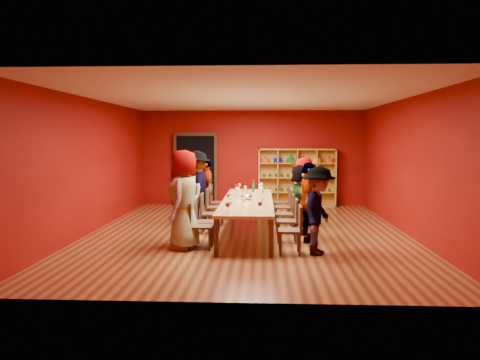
# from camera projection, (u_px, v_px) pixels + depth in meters

# --- Properties ---
(room_shell) EXTENTS (7.10, 9.10, 3.04)m
(room_shell) POSITION_uv_depth(u_px,v_px,m) (248.00, 166.00, 10.35)
(room_shell) COLOR brown
(room_shell) RESTS_ON ground
(tasting_table) EXTENTS (1.10, 4.50, 0.75)m
(tasting_table) POSITION_uv_depth(u_px,v_px,m) (248.00, 202.00, 10.42)
(tasting_table) COLOR #B28A4A
(tasting_table) RESTS_ON ground
(doorway) EXTENTS (1.40, 0.17, 2.30)m
(doorway) POSITION_uv_depth(u_px,v_px,m) (196.00, 170.00, 14.88)
(doorway) COLOR black
(doorway) RESTS_ON ground
(shelving_unit) EXTENTS (2.40, 0.40, 1.80)m
(shelving_unit) POSITION_uv_depth(u_px,v_px,m) (297.00, 175.00, 14.62)
(shelving_unit) COLOR #BB832A
(shelving_unit) RESTS_ON ground
(chair_person_left_0) EXTENTS (0.42, 0.42, 0.89)m
(chair_person_left_0) POSITION_uv_depth(u_px,v_px,m) (197.00, 223.00, 8.92)
(chair_person_left_0) COLOR #321C10
(chair_person_left_0) RESTS_ON ground
(person_left_0) EXTENTS (0.64, 0.99, 1.89)m
(person_left_0) POSITION_uv_depth(u_px,v_px,m) (184.00, 200.00, 8.90)
(person_left_0) COLOR pink
(person_left_0) RESTS_ON ground
(chair_person_left_1) EXTENTS (0.42, 0.42, 0.89)m
(chair_person_left_1) POSITION_uv_depth(u_px,v_px,m) (201.00, 219.00, 9.41)
(chair_person_left_1) COLOR #321C10
(chair_person_left_1) RESTS_ON ground
(person_left_1) EXTENTS (0.56, 0.72, 1.81)m
(person_left_1) POSITION_uv_depth(u_px,v_px,m) (181.00, 198.00, 9.39)
(person_left_1) COLOR silver
(person_left_1) RESTS_ON ground
(chair_person_left_2) EXTENTS (0.42, 0.42, 0.89)m
(chair_person_left_2) POSITION_uv_depth(u_px,v_px,m) (207.00, 211.00, 10.43)
(chair_person_left_2) COLOR #321C10
(chair_person_left_2) RESTS_ON ground
(person_left_2) EXTENTS (0.57, 0.80, 1.49)m
(person_left_2) POSITION_uv_depth(u_px,v_px,m) (189.00, 200.00, 10.42)
(person_left_2) COLOR beige
(person_left_2) RESTS_ON ground
(chair_person_left_3) EXTENTS (0.42, 0.42, 0.89)m
(chair_person_left_3) POSITION_uv_depth(u_px,v_px,m) (212.00, 205.00, 11.44)
(chair_person_left_3) COLOR #321C10
(chair_person_left_3) RESTS_ON ground
(person_left_3) EXTENTS (0.52, 1.19, 1.82)m
(person_left_3) POSITION_uv_depth(u_px,v_px,m) (197.00, 188.00, 11.42)
(person_left_3) COLOR #151D3C
(person_left_3) RESTS_ON ground
(chair_person_left_4) EXTENTS (0.42, 0.42, 0.89)m
(chair_person_left_4) POSITION_uv_depth(u_px,v_px,m) (215.00, 200.00, 12.29)
(chair_person_left_4) COLOR #321C10
(chair_person_left_4) RESTS_ON ground
(person_left_4) EXTENTS (0.71, 1.02, 1.59)m
(person_left_4) POSITION_uv_depth(u_px,v_px,m) (206.00, 189.00, 12.27)
(person_left_4) COLOR #5570AF
(person_left_4) RESTS_ON ground
(chair_person_right_0) EXTENTS (0.42, 0.42, 0.89)m
(chair_person_right_0) POSITION_uv_depth(u_px,v_px,m) (294.00, 227.00, 8.51)
(chair_person_right_0) COLOR #321C10
(chair_person_right_0) RESTS_ON ground
(person_right_0) EXTENTS (0.77, 1.12, 1.61)m
(person_right_0) POSITION_uv_depth(u_px,v_px,m) (319.00, 211.00, 8.46)
(person_right_0) COLOR beige
(person_right_0) RESTS_ON ground
(chair_person_right_1) EXTENTS (0.42, 0.42, 0.89)m
(chair_person_right_1) POSITION_uv_depth(u_px,v_px,m) (291.00, 218.00, 9.49)
(chair_person_right_1) COLOR #321C10
(chair_person_right_1) RESTS_ON ground
(person_right_1) EXTENTS (0.53, 1.00, 1.63)m
(person_right_1) POSITION_uv_depth(u_px,v_px,m) (308.00, 203.00, 9.44)
(person_right_1) COLOR #15173A
(person_right_1) RESTS_ON ground
(chair_person_right_2) EXTENTS (0.42, 0.42, 0.89)m
(chair_person_right_2) POSITION_uv_depth(u_px,v_px,m) (289.00, 211.00, 10.38)
(chair_person_right_2) COLOR #321C10
(chair_person_right_2) RESTS_ON ground
(person_right_2) EXTENTS (0.78, 1.49, 1.54)m
(person_right_2) POSITION_uv_depth(u_px,v_px,m) (301.00, 199.00, 10.35)
(person_right_2) COLOR pink
(person_right_2) RESTS_ON ground
(chair_person_right_3) EXTENTS (0.42, 0.42, 0.89)m
(chair_person_right_3) POSITION_uv_depth(u_px,v_px,m) (286.00, 205.00, 11.44)
(chair_person_right_3) COLOR #321C10
(chair_person_right_3) RESTS_ON ground
(person_right_3) EXTENTS (0.60, 0.88, 1.66)m
(person_right_3) POSITION_uv_depth(u_px,v_px,m) (304.00, 191.00, 11.39)
(person_right_3) COLOR white
(person_right_3) RESTS_ON ground
(chair_person_right_4) EXTENTS (0.42, 0.42, 0.89)m
(chair_person_right_4) POSITION_uv_depth(u_px,v_px,m) (284.00, 200.00, 12.32)
(chair_person_right_4) COLOR #321C10
(chair_person_right_4) RESTS_ON ground
(person_right_4) EXTENTS (0.45, 0.59, 1.54)m
(person_right_4) POSITION_uv_depth(u_px,v_px,m) (298.00, 190.00, 12.28)
(person_right_4) COLOR #141C37
(person_right_4) RESTS_ON ground
(wine_glass_0) EXTENTS (0.09, 0.09, 0.22)m
(wine_glass_0) POSITION_uv_depth(u_px,v_px,m) (261.00, 194.00, 10.22)
(wine_glass_0) COLOR silver
(wine_glass_0) RESTS_ON tasting_table
(wine_glass_1) EXTENTS (0.08, 0.08, 0.21)m
(wine_glass_1) POSITION_uv_depth(u_px,v_px,m) (228.00, 205.00, 8.46)
(wine_glass_1) COLOR silver
(wine_glass_1) RESTS_ON tasting_table
(wine_glass_2) EXTENTS (0.08, 0.08, 0.20)m
(wine_glass_2) POSITION_uv_depth(u_px,v_px,m) (261.00, 185.00, 12.33)
(wine_glass_2) COLOR silver
(wine_glass_2) RESTS_ON tasting_table
(wine_glass_3) EXTENTS (0.07, 0.07, 0.18)m
(wine_glass_3) POSITION_uv_depth(u_px,v_px,m) (256.00, 192.00, 10.82)
(wine_glass_3) COLOR silver
(wine_glass_3) RESTS_ON tasting_table
(wine_glass_4) EXTENTS (0.08, 0.08, 0.20)m
(wine_glass_4) POSITION_uv_depth(u_px,v_px,m) (262.00, 189.00, 11.27)
(wine_glass_4) COLOR silver
(wine_glass_4) RESTS_ON tasting_table
(wine_glass_5) EXTENTS (0.08, 0.08, 0.19)m
(wine_glass_5) POSITION_uv_depth(u_px,v_px,m) (239.00, 185.00, 12.27)
(wine_glass_5) COLOR silver
(wine_glass_5) RESTS_ON tasting_table
(wine_glass_6) EXTENTS (0.08, 0.08, 0.19)m
(wine_glass_6) POSITION_uv_depth(u_px,v_px,m) (263.00, 199.00, 9.54)
(wine_glass_6) COLOR silver
(wine_glass_6) RESTS_ON tasting_table
(wine_glass_7) EXTENTS (0.07, 0.07, 0.18)m
(wine_glass_7) POSITION_uv_depth(u_px,v_px,m) (236.00, 186.00, 12.16)
(wine_glass_7) COLOR silver
(wine_glass_7) RESTS_ON tasting_table
(wine_glass_8) EXTENTS (0.08, 0.08, 0.20)m
(wine_glass_8) POSITION_uv_depth(u_px,v_px,m) (260.00, 186.00, 12.01)
(wine_glass_8) COLOR silver
(wine_glass_8) RESTS_ON tasting_table
(wine_glass_9) EXTENTS (0.09, 0.09, 0.21)m
(wine_glass_9) POSITION_uv_depth(u_px,v_px,m) (262.00, 199.00, 9.38)
(wine_glass_9) COLOR silver
(wine_glass_9) RESTS_ON tasting_table
(wine_glass_10) EXTENTS (0.08, 0.08, 0.19)m
(wine_glass_10) POSITION_uv_depth(u_px,v_px,m) (230.00, 194.00, 10.26)
(wine_glass_10) COLOR silver
(wine_glass_10) RESTS_ON tasting_table
(wine_glass_11) EXTENTS (0.08, 0.08, 0.21)m
(wine_glass_11) POSITION_uv_depth(u_px,v_px,m) (230.00, 203.00, 8.73)
(wine_glass_11) COLOR silver
(wine_glass_11) RESTS_ON tasting_table
(wine_glass_12) EXTENTS (0.08, 0.08, 0.20)m
(wine_glass_12) POSITION_uv_depth(u_px,v_px,m) (260.00, 204.00, 8.61)
(wine_glass_12) COLOR silver
(wine_glass_12) RESTS_ON tasting_table
(wine_glass_13) EXTENTS (0.07, 0.07, 0.18)m
(wine_glass_13) POSITION_uv_depth(u_px,v_px,m) (244.00, 196.00, 10.04)
(wine_glass_13) COLOR silver
(wine_glass_13) RESTS_ON tasting_table
(wine_glass_14) EXTENTS (0.08, 0.08, 0.20)m
(wine_glass_14) POSITION_uv_depth(u_px,v_px,m) (244.00, 200.00, 9.19)
(wine_glass_14) COLOR silver
(wine_glass_14) RESTS_ON tasting_table
(wine_glass_15) EXTENTS (0.08, 0.08, 0.20)m
(wine_glass_15) POSITION_uv_depth(u_px,v_px,m) (262.00, 193.00, 10.49)
(wine_glass_15) COLOR silver
(wine_glass_15) RESTS_ON tasting_table
(wine_glass_16) EXTENTS (0.08, 0.08, 0.20)m
(wine_glass_16) POSITION_uv_depth(u_px,v_px,m) (237.00, 189.00, 11.30)
(wine_glass_16) COLOR silver
(wine_glass_16) RESTS_ON tasting_table
(wine_glass_17) EXTENTS (0.08, 0.08, 0.19)m
(wine_glass_17) POSITION_uv_depth(u_px,v_px,m) (230.00, 199.00, 9.49)
(wine_glass_17) COLOR silver
(wine_glass_17) RESTS_ON tasting_table
(wine_glass_18) EXTENTS (0.07, 0.07, 0.18)m
(wine_glass_18) POSITION_uv_depth(u_px,v_px,m) (233.00, 193.00, 10.48)
(wine_glass_18) COLOR silver
(wine_glass_18) RESTS_ON tasting_table
(wine_glass_19) EXTENTS (0.08, 0.08, 0.19)m
(wine_glass_19) POSITION_uv_depth(u_px,v_px,m) (260.00, 189.00, 11.35)
(wine_glass_19) COLOR silver
(wine_glass_19) RESTS_ON tasting_table
(wine_glass_20) EXTENTS (0.09, 0.09, 0.22)m
(wine_glass_20) POSITION_uv_depth(u_px,v_px,m) (229.00, 196.00, 9.70)
(wine_glass_20) COLOR silver
(wine_glass_20) RESTS_ON tasting_table
(wine_glass_21) EXTENTS (0.08, 0.08, 0.19)m
(wine_glass_21) POSITION_uv_depth(u_px,v_px,m) (245.00, 188.00, 11.67)
(wine_glass_21) COLOR silver
(wine_glass_21) RESTS_ON tasting_table
(wine_glass_22) EXTENTS (0.08, 0.08, 0.20)m
(wine_glass_22) POSITION_uv_depth(u_px,v_px,m) (237.00, 190.00, 11.15)
(wine_glass_22) COLOR silver
(wine_glass_22) RESTS_ON tasting_table
(spittoon_bowl) EXTENTS (0.27, 0.27, 0.15)m
(spittoon_bowl) POSITION_uv_depth(u_px,v_px,m) (247.00, 197.00, 10.43)
(spittoon_bowl) COLOR #B3B5BB
(spittoon_bowl) RESTS_ON tasting_table
(carafe_a) EXTENTS (0.11, 0.11, 0.25)m
(carafe_a) POSITION_uv_depth(u_px,v_px,m) (239.00, 193.00, 10.66)
(carafe_a) COLOR silver
(carafe_a) RESTS_ON tasting_table
(carafe_b) EXTENTS (0.12, 0.12, 0.25)m
(carafe_b) POSITION_uv_depth(u_px,v_px,m) (260.00, 199.00, 9.61)
(carafe_b) COLOR silver
(carafe_b) RESTS_ON tasting_table
(wine_bottle) EXTENTS (0.10, 0.10, 0.31)m
(wine_bottle) POSITION_uv_depth(u_px,v_px,m) (254.00, 187.00, 11.99)
(wine_bottle) COLOR #153C19
(wine_bottle) RESTS_ON tasting_table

